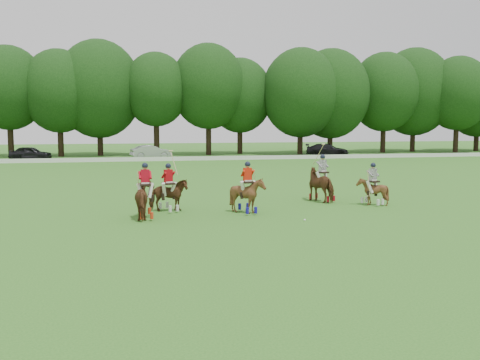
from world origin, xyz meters
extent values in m
plane|color=#2D681D|center=(0.00, 0.00, 0.00)|extent=(180.00, 180.00, 0.00)
cylinder|color=black|center=(-17.43, 48.92, 2.49)|extent=(0.70, 0.70, 4.98)
ellipsoid|color=black|center=(-17.43, 48.92, 8.28)|extent=(8.80, 8.80, 10.12)
cylinder|color=black|center=(-11.63, 48.49, 2.32)|extent=(0.70, 0.70, 4.64)
ellipsoid|color=black|center=(-11.63, 48.49, 7.95)|extent=(8.80, 8.80, 10.13)
cylinder|color=black|center=(-6.99, 49.52, 2.16)|extent=(0.70, 0.70, 4.31)
ellipsoid|color=black|center=(-6.99, 49.52, 8.31)|extent=(10.67, 10.67, 12.27)
cylinder|color=black|center=(-0.04, 48.00, 2.62)|extent=(0.70, 0.70, 5.24)
ellipsoid|color=black|center=(-0.04, 48.00, 8.26)|extent=(8.06, 8.06, 9.26)
cylinder|color=black|center=(6.63, 48.24, 2.59)|extent=(0.70, 0.70, 5.19)
ellipsoid|color=black|center=(6.63, 48.24, 8.75)|extent=(9.50, 9.50, 10.92)
cylinder|color=black|center=(11.06, 49.62, 2.24)|extent=(0.70, 0.70, 4.48)
ellipsoid|color=black|center=(11.06, 49.62, 7.71)|extent=(8.60, 8.60, 9.89)
cylinder|color=black|center=(18.54, 46.82, 2.11)|extent=(0.70, 0.70, 4.21)
ellipsoid|color=black|center=(18.54, 46.82, 8.00)|extent=(10.11, 10.11, 11.63)
cylinder|color=black|center=(23.25, 48.17, 2.03)|extent=(0.70, 0.70, 4.07)
ellipsoid|color=black|center=(23.25, 48.17, 7.99)|extent=(10.46, 10.46, 12.03)
cylinder|color=black|center=(31.16, 48.38, 2.40)|extent=(0.70, 0.70, 4.79)
ellipsoid|color=black|center=(31.16, 48.38, 8.35)|extent=(9.47, 9.47, 10.89)
cylinder|color=black|center=(36.59, 49.92, 2.22)|extent=(0.70, 0.70, 4.44)
ellipsoid|color=black|center=(36.59, 49.92, 8.51)|extent=(10.84, 10.84, 12.47)
cylinder|color=black|center=(41.42, 46.74, 2.43)|extent=(0.70, 0.70, 4.86)
ellipsoid|color=black|center=(41.42, 46.74, 8.21)|extent=(8.94, 8.94, 10.28)
cylinder|color=black|center=(46.86, 49.73, 1.95)|extent=(0.70, 0.70, 3.90)
ellipsoid|color=black|center=(46.86, 49.73, 7.38)|extent=(9.29, 9.29, 10.68)
cube|color=white|center=(0.00, 38.00, 0.22)|extent=(120.00, 0.10, 0.44)
imported|color=black|center=(-14.21, 42.50, 0.76)|extent=(4.70, 2.45, 1.53)
imported|color=#AFB0B5|center=(-1.04, 42.50, 0.76)|extent=(4.88, 2.59, 1.53)
imported|color=black|center=(20.64, 42.50, 0.77)|extent=(5.70, 4.01, 1.53)
imported|color=#512915|center=(-3.24, 2.72, 0.84)|extent=(0.96, 2.02, 1.68)
cube|color=black|center=(-3.24, 2.72, 1.46)|extent=(0.46, 0.57, 0.08)
cylinder|color=tan|center=(-3.54, 2.71, 1.38)|extent=(0.04, 0.21, 1.29)
imported|color=#512915|center=(-2.14, 4.33, 0.75)|extent=(1.83, 1.70, 1.50)
cube|color=black|center=(-2.14, 4.33, 1.30)|extent=(0.60, 0.68, 0.08)
cylinder|color=tan|center=(-1.85, 4.43, 2.22)|extent=(0.29, 0.73, 1.08)
imported|color=#512915|center=(1.31, 3.14, 0.82)|extent=(1.42, 1.57, 1.63)
cube|color=black|center=(1.31, 3.14, 1.42)|extent=(0.48, 0.59, 0.08)
cylinder|color=tan|center=(1.61, 3.16, 1.34)|extent=(0.05, 0.21, 1.29)
imported|color=#512915|center=(5.92, 5.86, 0.88)|extent=(1.68, 2.28, 1.76)
cube|color=black|center=(5.92, 5.86, 1.53)|extent=(0.62, 0.69, 0.08)
cylinder|color=tan|center=(5.64, 5.74, 2.45)|extent=(0.33, 0.72, 1.08)
imported|color=#512915|center=(7.88, 4.10, 0.69)|extent=(1.52, 1.59, 1.37)
cube|color=black|center=(7.88, 4.10, 1.19)|extent=(0.63, 0.69, 0.08)
cylinder|color=tan|center=(7.61, 3.98, 1.11)|extent=(0.11, 0.20, 1.29)
sphere|color=white|center=(3.18, 0.70, 0.04)|extent=(0.09, 0.09, 0.09)
camera|label=1|loc=(-4.09, -20.10, 4.04)|focal=40.00mm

